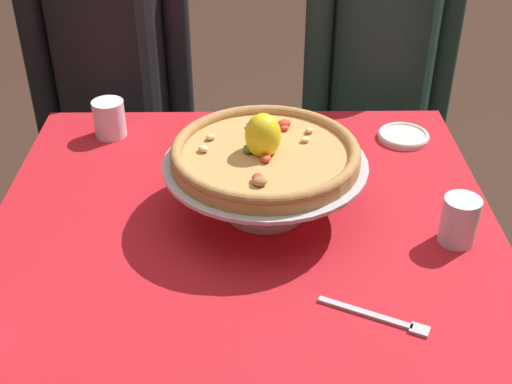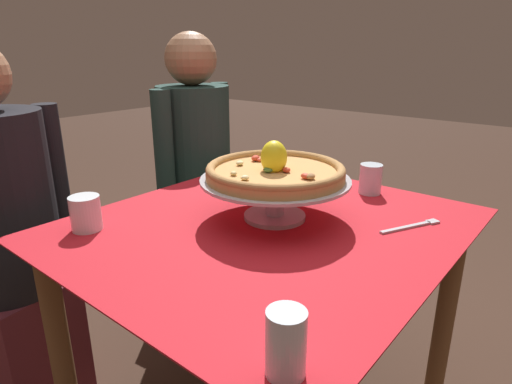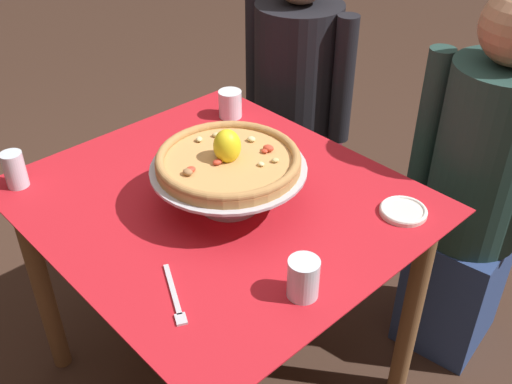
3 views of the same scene
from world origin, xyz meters
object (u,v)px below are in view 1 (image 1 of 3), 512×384
object	(u,v)px
water_glass_side_right	(459,223)
water_glass_back_left	(110,121)
pizza_stand	(265,175)
pizza	(265,152)
dinner_fork	(379,317)
diner_right	(375,116)
diner_left	(117,118)
side_plate	(403,136)

from	to	relation	value
water_glass_side_right	water_glass_back_left	world-z (taller)	water_glass_side_right
water_glass_side_right	water_glass_back_left	size ratio (longest dim) A/B	1.06
pizza_stand	pizza	bearing A→B (deg)	155.45
dinner_fork	diner_right	xyz separation A→B (m)	(0.18, 1.05, -0.15)
diner_right	water_glass_back_left	bearing A→B (deg)	-152.64
pizza	water_glass_side_right	xyz separation A→B (m)	(0.37, -0.11, -0.10)
pizza_stand	diner_right	xyz separation A→B (m)	(0.36, 0.72, -0.24)
diner_left	side_plate	bearing A→B (deg)	-28.40
pizza_stand	water_glass_back_left	xyz separation A→B (m)	(-0.38, 0.34, -0.05)
pizza	side_plate	bearing A→B (deg)	40.96
pizza	water_glass_back_left	world-z (taller)	pizza
water_glass_back_left	diner_left	distance (m)	0.46
dinner_fork	side_plate	bearing A→B (deg)	75.41
dinner_fork	diner_left	size ratio (longest dim) A/B	0.15
water_glass_back_left	diner_left	bearing A→B (deg)	99.81
water_glass_back_left	side_plate	world-z (taller)	water_glass_back_left
pizza_stand	diner_right	bearing A→B (deg)	63.21
diner_left	pizza	bearing A→B (deg)	-58.74
pizza	pizza_stand	bearing A→B (deg)	-24.55
pizza	water_glass_back_left	xyz separation A→B (m)	(-0.38, 0.34, -0.10)
pizza	water_glass_back_left	distance (m)	0.52
pizza	side_plate	size ratio (longest dim) A/B	3.00
diner_left	diner_right	size ratio (longest dim) A/B	0.97
water_glass_back_left	diner_right	distance (m)	0.86
water_glass_back_left	pizza	bearing A→B (deg)	-41.52
water_glass_side_right	diner_left	distance (m)	1.20
dinner_fork	diner_left	xyz separation A→B (m)	(-0.64, 1.07, -0.16)
pizza	diner_left	size ratio (longest dim) A/B	0.30
pizza_stand	diner_left	xyz separation A→B (m)	(-0.45, 0.74, -0.25)
dinner_fork	diner_right	bearing A→B (deg)	80.45
diner_left	dinner_fork	bearing A→B (deg)	-59.15
water_glass_back_left	pizza_stand	bearing A→B (deg)	-41.51
water_glass_back_left	diner_left	world-z (taller)	diner_left
water_glass_side_right	water_glass_back_left	distance (m)	0.88
pizza_stand	dinner_fork	world-z (taller)	pizza_stand
side_plate	diner_left	xyz separation A→B (m)	(-0.80, 0.43, -0.17)
water_glass_back_left	side_plate	size ratio (longest dim) A/B	0.73
water_glass_back_left	side_plate	bearing A→B (deg)	-2.30
water_glass_side_right	diner_left	size ratio (longest dim) A/B	0.08
pizza	diner_left	world-z (taller)	diner_left
side_plate	diner_left	bearing A→B (deg)	151.60
water_glass_side_right	diner_left	xyz separation A→B (m)	(-0.82, 0.85, -0.20)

